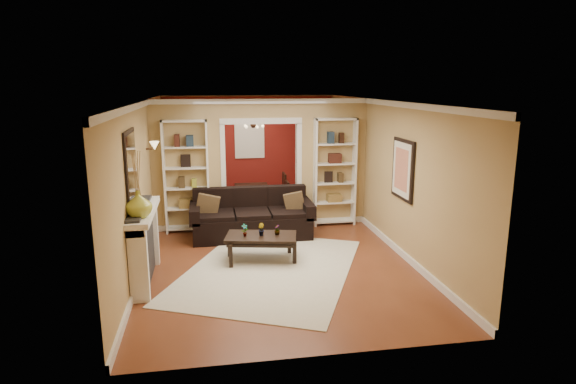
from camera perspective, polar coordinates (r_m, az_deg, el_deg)
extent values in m
plane|color=brown|center=(9.33, -2.25, -6.05)|extent=(8.00, 8.00, 0.00)
plane|color=white|center=(8.83, -2.40, 10.77)|extent=(8.00, 8.00, 0.00)
plane|color=tan|center=(12.91, -4.59, 5.35)|extent=(8.00, 0.00, 8.00)
plane|color=tan|center=(5.16, 3.38, -5.99)|extent=(8.00, 0.00, 8.00)
plane|color=tan|center=(8.99, -16.71, 1.60)|extent=(0.00, 8.00, 8.00)
plane|color=tan|center=(9.53, 11.24, 2.50)|extent=(0.00, 8.00, 8.00)
cube|color=tan|center=(10.16, -3.19, 3.36)|extent=(4.50, 0.15, 2.70)
cube|color=maroon|center=(12.89, -4.58, 5.20)|extent=(4.44, 0.04, 2.64)
cube|color=#8CA5CC|center=(12.82, -4.58, 6.20)|extent=(0.78, 0.03, 0.98)
cube|color=beige|center=(8.05, -2.19, -9.14)|extent=(3.80, 4.31, 0.01)
cube|color=black|center=(9.59, -4.31, -2.60)|extent=(2.42, 1.04, 0.94)
cube|color=brown|center=(9.48, -9.48, -1.66)|extent=(0.43, 0.16, 0.42)
cube|color=brown|center=(9.63, 0.76, -1.38)|extent=(0.40, 0.17, 0.38)
cube|color=black|center=(8.38, -3.19, -6.63)|extent=(1.30, 0.88, 0.45)
imported|color=#336626|center=(8.25, -5.16, -4.52)|extent=(0.14, 0.12, 0.22)
imported|color=#336626|center=(8.28, -3.22, -4.45)|extent=(0.13, 0.14, 0.21)
imported|color=#336626|center=(8.31, -1.30, -4.49)|extent=(0.10, 0.10, 0.17)
cube|color=white|center=(9.97, -11.95, 1.76)|extent=(0.90, 0.30, 2.30)
cube|color=white|center=(10.31, 5.53, 2.33)|extent=(0.90, 0.30, 2.30)
cube|color=white|center=(7.71, -16.47, -6.11)|extent=(0.32, 1.70, 1.16)
imported|color=#A4AC37|center=(7.06, -17.29, -1.38)|extent=(0.38, 0.38, 0.39)
cube|color=silver|center=(7.44, -18.13, 2.80)|extent=(0.03, 0.95, 1.10)
cube|color=#FFE0A5|center=(9.44, -15.90, 5.12)|extent=(0.18, 0.18, 0.22)
cube|color=black|center=(8.56, 13.40, 2.62)|extent=(0.04, 0.85, 1.05)
imported|color=black|center=(11.69, -3.99, -0.85)|extent=(1.48, 0.83, 0.52)
cube|color=black|center=(11.33, -6.62, -0.59)|extent=(0.50, 0.50, 0.81)
cube|color=black|center=(11.44, -1.11, -0.51)|extent=(0.47, 0.47, 0.76)
cube|color=black|center=(11.90, -6.78, 0.31)|extent=(0.57, 0.57, 0.91)
cube|color=black|center=(12.01, -1.53, 0.34)|extent=(0.48, 0.48, 0.85)
cube|color=#372119|center=(11.55, -4.07, 7.84)|extent=(0.50, 0.50, 0.30)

